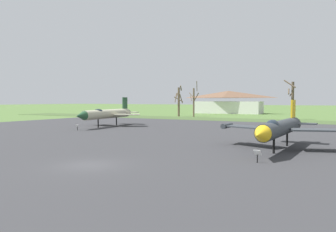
{
  "coord_description": "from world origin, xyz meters",
  "views": [
    {
      "loc": [
        15.83,
        -16.8,
        4.44
      ],
      "look_at": [
        -4.99,
        19.48,
        2.47
      ],
      "focal_mm": 35.77,
      "sensor_mm": 36.0,
      "label": 1
    }
  ],
  "objects_px": {
    "info_placard_front_right": "(77,127)",
    "info_placard_front_left": "(257,155)",
    "visitor_building": "(228,102)",
    "jet_fighter_front_left": "(280,128)",
    "jet_fighter_front_right": "(106,114)"
  },
  "relations": [
    {
      "from": "info_placard_front_left",
      "to": "info_placard_front_right",
      "type": "height_order",
      "value": "info_placard_front_left"
    },
    {
      "from": "info_placard_front_right",
      "to": "info_placard_front_left",
      "type": "bearing_deg",
      "value": -22.42
    },
    {
      "from": "info_placard_front_right",
      "to": "visitor_building",
      "type": "xyz_separation_m",
      "value": [
        -3.23,
        73.45,
        3.2
      ]
    },
    {
      "from": "info_placard_front_right",
      "to": "visitor_building",
      "type": "height_order",
      "value": "visitor_building"
    },
    {
      "from": "info_placard_front_left",
      "to": "visitor_building",
      "type": "height_order",
      "value": "visitor_building"
    },
    {
      "from": "jet_fighter_front_left",
      "to": "info_placard_front_right",
      "type": "distance_m",
      "value": 30.04
    },
    {
      "from": "jet_fighter_front_right",
      "to": "jet_fighter_front_left",
      "type": "bearing_deg",
      "value": -22.57
    },
    {
      "from": "jet_fighter_front_left",
      "to": "visitor_building",
      "type": "bearing_deg",
      "value": 112.67
    },
    {
      "from": "info_placard_front_left",
      "to": "visitor_building",
      "type": "distance_m",
      "value": 91.68
    },
    {
      "from": "jet_fighter_front_left",
      "to": "info_placard_front_left",
      "type": "relative_size",
      "value": 15.01
    },
    {
      "from": "info_placard_front_left",
      "to": "jet_fighter_front_left",
      "type": "bearing_deg",
      "value": 89.0
    },
    {
      "from": "info_placard_front_right",
      "to": "visitor_building",
      "type": "relative_size",
      "value": 0.04
    },
    {
      "from": "jet_fighter_front_left",
      "to": "info_placard_front_right",
      "type": "bearing_deg",
      "value": 170.27
    },
    {
      "from": "info_placard_front_left",
      "to": "visitor_building",
      "type": "bearing_deg",
      "value": 110.89
    },
    {
      "from": "info_placard_front_right",
      "to": "jet_fighter_front_right",
      "type": "bearing_deg",
      "value": 97.32
    }
  ]
}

